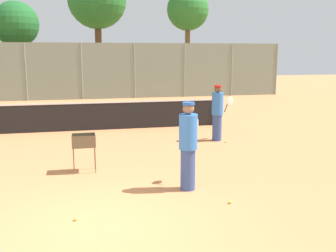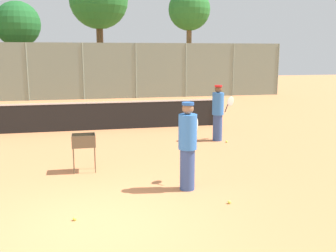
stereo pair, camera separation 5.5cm
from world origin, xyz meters
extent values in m
plane|color=#D37F4C|center=(0.00, 0.00, 0.00)|extent=(80.00, 80.00, 0.00)
cylinder|color=#26592D|center=(5.11, 8.48, 0.54)|extent=(0.10, 0.10, 1.07)
cube|color=black|center=(0.00, 8.48, 0.51)|extent=(10.21, 0.01, 1.01)
cube|color=white|center=(0.00, 8.48, 1.04)|extent=(10.21, 0.02, 0.06)
cylinder|color=gray|center=(-3.28, 18.73, 1.74)|extent=(0.08, 0.08, 3.47)
cylinder|color=gray|center=(0.00, 18.73, 1.74)|extent=(0.08, 0.08, 3.47)
cylinder|color=gray|center=(3.28, 18.73, 1.74)|extent=(0.08, 0.08, 3.47)
cylinder|color=gray|center=(6.57, 18.73, 1.74)|extent=(0.08, 0.08, 3.47)
cylinder|color=gray|center=(9.85, 18.73, 1.74)|extent=(0.08, 0.08, 3.47)
cylinder|color=gray|center=(13.14, 18.73, 1.74)|extent=(0.08, 0.08, 3.47)
cube|color=gray|center=(0.00, 18.73, 1.74)|extent=(26.27, 0.01, 3.47)
cylinder|color=brown|center=(-3.94, 20.79, 1.90)|extent=(0.44, 0.44, 3.80)
sphere|color=#1E6028|center=(-3.94, 20.79, 4.65)|extent=(2.86, 2.86, 2.86)
cylinder|color=brown|center=(1.38, 24.71, 2.75)|extent=(0.51, 0.51, 5.49)
cylinder|color=brown|center=(7.42, 21.11, 2.48)|extent=(0.36, 0.36, 4.97)
sphere|color=#28722D|center=(7.42, 21.11, 5.84)|extent=(2.92, 2.92, 2.92)
cylinder|color=#334C8C|center=(4.21, 5.80, 0.43)|extent=(0.31, 0.31, 0.87)
cylinder|color=blue|center=(4.21, 5.80, 1.23)|extent=(0.38, 0.38, 0.72)
sphere|color=brown|center=(4.21, 5.80, 1.71)|extent=(0.24, 0.24, 0.24)
cylinder|color=red|center=(4.21, 5.80, 1.81)|extent=(0.25, 0.25, 0.06)
cylinder|color=black|center=(4.55, 5.93, 1.05)|extent=(0.15, 0.08, 0.27)
ellipsoid|color=silver|center=(4.72, 6.00, 1.27)|extent=(0.38, 0.18, 0.43)
cylinder|color=#334C8C|center=(1.99, 1.43, 0.44)|extent=(0.31, 0.31, 0.88)
cylinder|color=blue|center=(1.99, 1.43, 1.25)|extent=(0.39, 0.39, 0.74)
sphere|color=#8C6647|center=(1.99, 1.43, 1.74)|extent=(0.24, 0.24, 0.24)
cylinder|color=#2659B2|center=(1.99, 1.43, 1.84)|extent=(0.25, 0.25, 0.06)
cylinder|color=black|center=(2.20, 1.74, 1.07)|extent=(0.11, 0.14, 0.27)
ellipsoid|color=silver|center=(2.31, 1.90, 1.29)|extent=(0.25, 0.35, 0.43)
cylinder|color=brown|center=(-0.38, 3.04, 0.32)|extent=(0.02, 0.02, 0.63)
cylinder|color=brown|center=(0.13, 3.04, 0.32)|extent=(0.02, 0.02, 0.63)
cylinder|color=brown|center=(-0.38, 3.40, 0.32)|extent=(0.02, 0.02, 0.63)
cylinder|color=brown|center=(0.13, 3.40, 0.32)|extent=(0.02, 0.02, 0.63)
cube|color=brown|center=(-0.13, 3.22, 0.64)|extent=(0.55, 0.40, 0.01)
cube|color=brown|center=(-0.13, 3.02, 0.78)|extent=(0.55, 0.01, 0.30)
cube|color=brown|center=(-0.13, 3.42, 0.78)|extent=(0.55, 0.01, 0.30)
cube|color=brown|center=(-0.40, 3.22, 0.78)|extent=(0.01, 0.40, 0.30)
cube|color=brown|center=(0.15, 3.22, 0.78)|extent=(0.01, 0.40, 0.30)
sphere|color=#D1E54C|center=(-0.24, 3.25, 0.73)|extent=(0.07, 0.07, 0.07)
sphere|color=#D1E54C|center=(-0.33, 3.08, 0.73)|extent=(0.07, 0.07, 0.07)
sphere|color=#D1E54C|center=(0.09, 3.18, 0.73)|extent=(0.07, 0.07, 0.07)
sphere|color=#D1E54C|center=(-0.13, 3.30, 0.68)|extent=(0.07, 0.07, 0.07)
sphere|color=#D1E54C|center=(-0.07, 3.29, 0.68)|extent=(0.07, 0.07, 0.07)
sphere|color=#D1E54C|center=(0.08, 3.22, 0.68)|extent=(0.07, 0.07, 0.07)
sphere|color=#D1E54C|center=(-0.30, 3.24, 0.68)|extent=(0.07, 0.07, 0.07)
sphere|color=#D1E54C|center=(-0.23, 3.21, 0.73)|extent=(0.07, 0.07, 0.07)
sphere|color=#D1E54C|center=(-0.18, 3.18, 0.68)|extent=(0.07, 0.07, 0.07)
sphere|color=#D1E54C|center=(-0.34, 0.32, 0.03)|extent=(0.07, 0.07, 0.07)
sphere|color=#D1E54C|center=(4.40, 5.44, 0.03)|extent=(0.07, 0.07, 0.07)
sphere|color=#D1E54C|center=(2.58, 0.47, 0.03)|extent=(0.07, 0.07, 0.07)
cube|color=#232328|center=(0.81, 23.30, 0.45)|extent=(4.20, 1.70, 0.90)
cube|color=#33383D|center=(0.61, 23.30, 1.25)|extent=(2.20, 1.50, 0.70)
camera|label=1|loc=(-0.18, -6.28, 2.87)|focal=42.00mm
camera|label=2|loc=(-0.12, -6.29, 2.87)|focal=42.00mm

